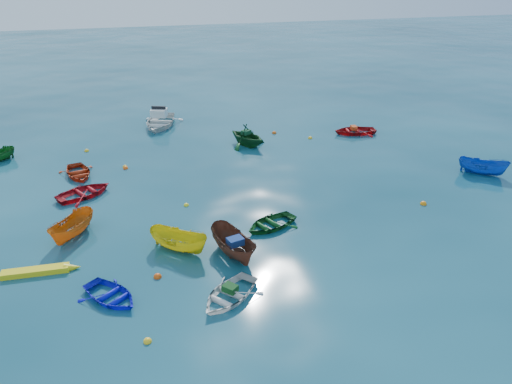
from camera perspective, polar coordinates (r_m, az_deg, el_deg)
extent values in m
plane|color=#093342|center=(24.38, 2.90, -5.82)|extent=(160.00, 160.00, 0.00)
imported|color=#1014D1|center=(21.61, -16.22, -11.66)|extent=(3.25, 3.37, 0.57)
imported|color=white|center=(20.84, -3.12, -12.06)|extent=(3.65, 3.59, 0.62)
imported|color=#532D1E|center=(23.44, -2.52, -7.25)|extent=(2.21, 3.67, 1.33)
imported|color=gold|center=(24.07, -8.72, -6.59)|extent=(3.14, 2.89, 1.20)
imported|color=#124F1C|center=(25.71, 1.66, -3.99)|extent=(3.51, 3.10, 0.60)
imported|color=#B30E18|center=(30.53, -18.98, -0.41)|extent=(3.89, 3.54, 0.66)
imported|color=#CC6313|center=(26.45, -20.07, -4.80)|extent=(2.63, 3.24, 1.20)
imported|color=#0F421A|center=(36.54, -1.01, 5.36)|extent=(3.99, 4.13, 1.67)
imported|color=#B20E12|center=(39.76, 11.19, 6.59)|extent=(3.47, 2.67, 0.67)
imported|color=#0D43AD|center=(34.83, 24.37, 1.90)|extent=(3.05, 2.74, 1.16)
imported|color=#AF2B0E|center=(33.42, -19.61, 1.77)|extent=(2.82, 3.44, 0.63)
imported|color=white|center=(41.51, -10.90, 7.44)|extent=(4.55, 5.36, 1.54)
cube|color=#0F3F16|center=(20.63, -2.98, -10.93)|extent=(0.71, 0.72, 0.28)
cube|color=navy|center=(22.88, -2.38, -5.67)|extent=(0.83, 0.72, 0.34)
cube|color=#114424|center=(36.27, -1.13, 6.86)|extent=(0.78, 0.73, 0.30)
cube|color=#D04215|center=(39.58, 11.11, 7.23)|extent=(0.50, 0.62, 0.28)
sphere|color=#DE470C|center=(22.40, -11.18, -9.53)|extent=(0.36, 0.36, 0.36)
sphere|color=yellow|center=(19.30, -12.28, -16.38)|extent=(0.32, 0.32, 0.32)
sphere|color=yellow|center=(33.85, -14.74, 2.76)|extent=(0.30, 0.30, 0.30)
sphere|color=#F6500D|center=(33.60, -14.68, 2.60)|extent=(0.33, 0.33, 0.33)
sphere|color=yellow|center=(28.05, -7.97, -1.54)|extent=(0.29, 0.29, 0.29)
sphere|color=orange|center=(29.46, 18.58, -1.33)|extent=(0.37, 0.37, 0.37)
sphere|color=yellow|center=(37.40, -18.78, 4.44)|extent=(0.33, 0.33, 0.33)
sphere|color=#D24D0B|center=(39.06, 2.09, 6.72)|extent=(0.36, 0.36, 0.36)
sphere|color=yellow|center=(38.16, 6.21, 6.12)|extent=(0.32, 0.32, 0.32)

